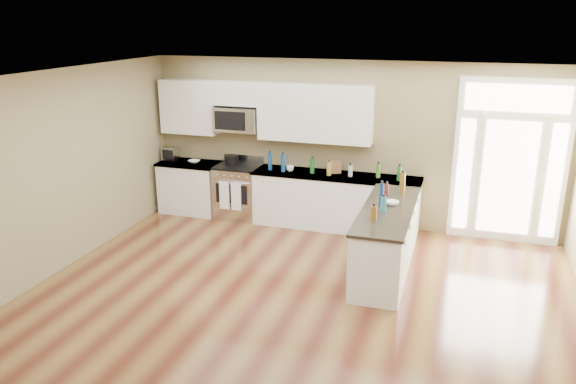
% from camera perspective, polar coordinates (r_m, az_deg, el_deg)
% --- Properties ---
extents(ground, '(8.00, 8.00, 0.00)m').
position_cam_1_polar(ground, '(6.49, -1.60, -14.94)').
color(ground, '#4D2215').
extents(room_shell, '(8.00, 8.00, 8.00)m').
position_cam_1_polar(room_shell, '(5.76, -1.74, -0.44)').
color(room_shell, '#877B55').
rests_on(room_shell, ground).
extents(back_cabinet_left, '(1.10, 0.66, 0.94)m').
position_cam_1_polar(back_cabinet_left, '(10.48, -9.84, 0.35)').
color(back_cabinet_left, white).
rests_on(back_cabinet_left, ground).
extents(back_cabinet_right, '(2.85, 0.66, 0.94)m').
position_cam_1_polar(back_cabinet_right, '(9.57, 4.78, -1.11)').
color(back_cabinet_right, white).
rests_on(back_cabinet_right, ground).
extents(peninsula_cabinet, '(0.69, 2.32, 0.94)m').
position_cam_1_polar(peninsula_cabinet, '(8.06, 9.94, -4.99)').
color(peninsula_cabinet, white).
rests_on(peninsula_cabinet, ground).
extents(upper_cabinet_left, '(1.04, 0.33, 0.95)m').
position_cam_1_polar(upper_cabinet_left, '(10.28, -9.95, 8.52)').
color(upper_cabinet_left, white).
rests_on(upper_cabinet_left, room_shell).
extents(upper_cabinet_right, '(1.94, 0.33, 0.95)m').
position_cam_1_polar(upper_cabinet_right, '(9.45, 2.73, 7.99)').
color(upper_cabinet_right, white).
rests_on(upper_cabinet_right, room_shell).
extents(upper_cabinet_short, '(0.82, 0.33, 0.40)m').
position_cam_1_polar(upper_cabinet_short, '(9.85, -5.14, 9.95)').
color(upper_cabinet_short, white).
rests_on(upper_cabinet_short, room_shell).
extents(microwave, '(0.78, 0.41, 0.42)m').
position_cam_1_polar(microwave, '(9.88, -5.17, 7.39)').
color(microwave, silver).
rests_on(microwave, room_shell).
extents(entry_door, '(1.70, 0.10, 2.60)m').
position_cam_1_polar(entry_door, '(9.40, 21.58, 2.85)').
color(entry_door, white).
rests_on(entry_door, ground).
extents(kitchen_range, '(0.77, 0.68, 1.08)m').
position_cam_1_polar(kitchen_range, '(10.07, -5.05, 0.09)').
color(kitchen_range, silver).
rests_on(kitchen_range, ground).
extents(stockpot, '(0.27, 0.27, 0.18)m').
position_cam_1_polar(stockpot, '(10.02, -5.76, 3.31)').
color(stockpot, black).
rests_on(stockpot, kitchen_range).
extents(toaster_oven, '(0.31, 0.25, 0.24)m').
position_cam_1_polar(toaster_oven, '(10.56, -11.83, 3.87)').
color(toaster_oven, silver).
rests_on(toaster_oven, back_cabinet_left).
extents(cardboard_box, '(0.27, 0.24, 0.18)m').
position_cam_1_polar(cardboard_box, '(9.52, 4.68, 2.53)').
color(cardboard_box, brown).
rests_on(cardboard_box, back_cabinet_right).
extents(bowl_left, '(0.23, 0.23, 0.05)m').
position_cam_1_polar(bowl_left, '(10.28, -9.52, 3.08)').
color(bowl_left, white).
rests_on(bowl_left, back_cabinet_left).
extents(bowl_peninsula, '(0.21, 0.21, 0.06)m').
position_cam_1_polar(bowl_peninsula, '(8.00, 10.55, -1.11)').
color(bowl_peninsula, white).
rests_on(bowl_peninsula, peninsula_cabinet).
extents(cup_counter, '(0.16, 0.16, 0.10)m').
position_cam_1_polar(cup_counter, '(9.58, 0.21, 2.41)').
color(cup_counter, white).
rests_on(cup_counter, back_cabinet_right).
extents(counter_bottles, '(2.40, 2.10, 0.31)m').
position_cam_1_polar(counter_bottles, '(8.80, 6.30, 1.45)').
color(counter_bottles, '#19591E').
rests_on(counter_bottles, back_cabinet_right).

